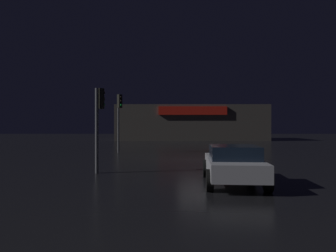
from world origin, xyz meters
TOP-DOWN VIEW (x-y plane):
  - ground_plane at (0.00, 0.00)m, footprint 120.00×120.00m
  - store_building at (1.40, 27.81)m, footprint 21.20×9.98m
  - traffic_signal_main at (-5.00, -5.35)m, footprint 0.42×0.42m
  - traffic_signal_opposite at (-5.70, 5.00)m, footprint 0.43×0.41m
  - car_near at (0.42, -8.02)m, footprint 2.31×4.40m

SIDE VIEW (x-z plane):
  - ground_plane at x=0.00m, z-range 0.00..0.00m
  - car_near at x=0.42m, z-range 0.04..1.44m
  - store_building at x=1.40m, z-range 0.00..4.98m
  - traffic_signal_main at x=-5.00m, z-range 0.76..4.53m
  - traffic_signal_opposite at x=-5.70m, z-range 0.97..5.48m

